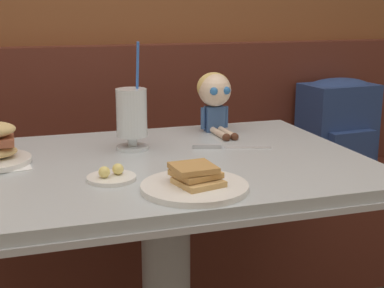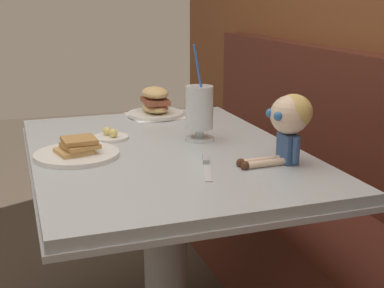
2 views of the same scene
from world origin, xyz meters
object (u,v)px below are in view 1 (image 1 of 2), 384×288
object	(u,v)px
seated_doll	(215,93)
milkshake_glass	(132,116)
backpack	(338,124)
toast_plate	(196,183)
butter_saucer	(111,176)
butter_knife	(218,147)

from	to	relation	value
seated_doll	milkshake_glass	bearing A→B (deg)	-153.66
backpack	milkshake_glass	bearing A→B (deg)	-154.95
toast_plate	milkshake_glass	xyz separation A→B (m)	(-0.06, 0.41, 0.08)
butter_saucer	butter_knife	xyz separation A→B (m)	(0.35, 0.21, -0.00)
toast_plate	backpack	bearing A→B (deg)	43.21
milkshake_glass	butter_saucer	xyz separation A→B (m)	(-0.11, -0.28, -0.09)
toast_plate	milkshake_glass	world-z (taller)	milkshake_glass
backpack	seated_doll	bearing A→B (deg)	-155.56
butter_knife	butter_saucer	bearing A→B (deg)	-149.40
butter_knife	backpack	bearing A→B (deg)	35.38
toast_plate	milkshake_glass	size ratio (longest dim) A/B	0.79
seated_doll	butter_knife	bearing A→B (deg)	-107.16
toast_plate	butter_knife	distance (m)	0.38
butter_knife	seated_doll	size ratio (longest dim) A/B	1.05
milkshake_glass	seated_doll	size ratio (longest dim) A/B	1.44
toast_plate	milkshake_glass	distance (m)	0.42
butter_saucer	backpack	bearing A→B (deg)	33.90
butter_knife	toast_plate	bearing A→B (deg)	-117.88
milkshake_glass	butter_knife	xyz separation A→B (m)	(0.24, -0.07, -0.10)
milkshake_glass	backpack	bearing A→B (deg)	25.05
toast_plate	backpack	world-z (taller)	backpack
butter_saucer	butter_knife	world-z (taller)	butter_saucer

